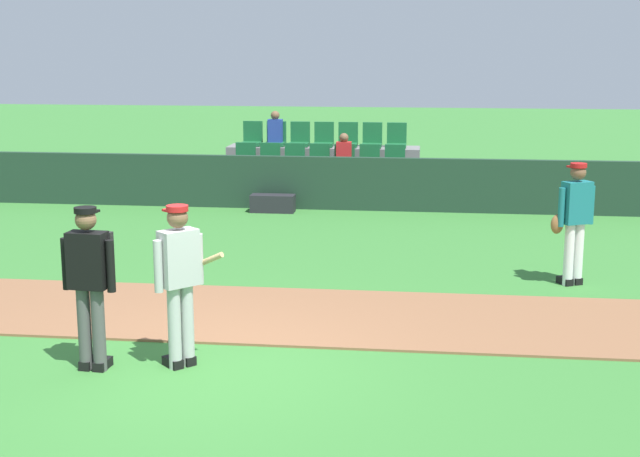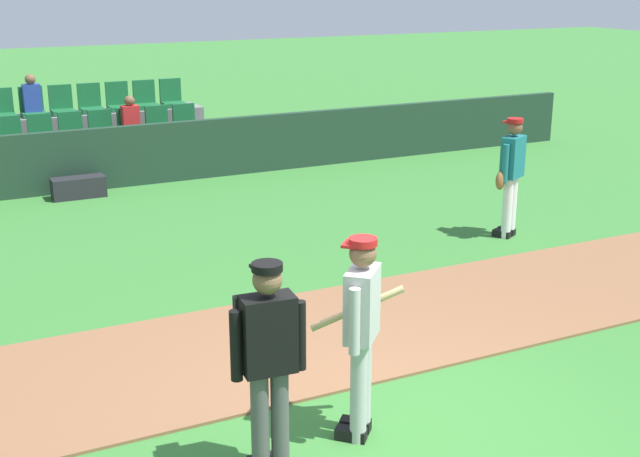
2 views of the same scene
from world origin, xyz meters
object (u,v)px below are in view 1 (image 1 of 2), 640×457
(batter_grey_jersey, at_px, (180,279))
(equipment_bag, at_px, (273,203))
(umpire_home_plate, at_px, (90,278))
(runner_teal_jersey, at_px, (574,219))

(batter_grey_jersey, bearing_deg, equipment_bag, 93.75)
(umpire_home_plate, bearing_deg, equipment_bag, 88.03)
(umpire_home_plate, xyz_separation_m, equipment_bag, (0.32, 9.21, -0.82))
(batter_grey_jersey, xyz_separation_m, runner_teal_jersey, (4.64, 3.93, -0.01))
(umpire_home_plate, relative_size, equipment_bag, 1.96)
(umpire_home_plate, relative_size, runner_teal_jersey, 1.00)
(runner_teal_jersey, height_order, equipment_bag, runner_teal_jersey)
(umpire_home_plate, bearing_deg, batter_grey_jersey, 12.39)
(umpire_home_plate, bearing_deg, runner_teal_jersey, 36.62)
(equipment_bag, bearing_deg, runner_teal_jersey, -44.15)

